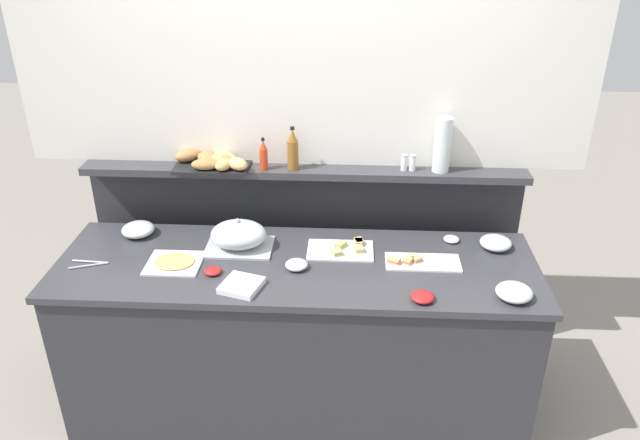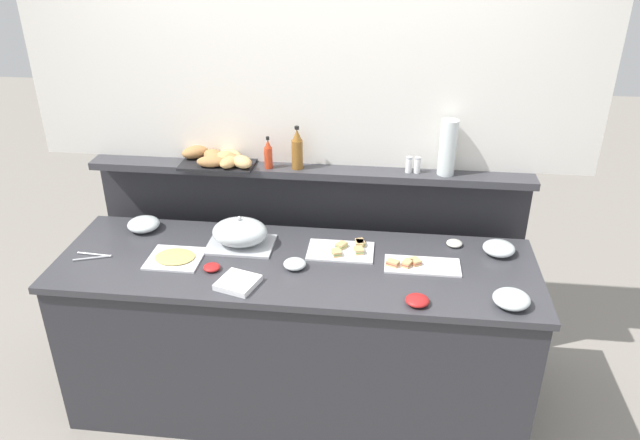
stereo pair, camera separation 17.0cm
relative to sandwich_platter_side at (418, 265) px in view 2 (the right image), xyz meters
name	(u,v)px [view 2 (the right image)]	position (x,y,z in m)	size (l,w,h in m)	color
ground_plane	(312,334)	(-0.60, 0.57, -0.91)	(12.00, 12.00, 0.00)	gray
buffet_counter	(297,335)	(-0.60, -0.03, -0.46)	(2.38, 0.74, 0.90)	#2D2D33
back_ledge_unit	(310,253)	(-0.60, 0.52, -0.27)	(2.41, 0.22, 1.21)	#2D2D33
upper_wall_panel	(309,32)	(-0.60, 0.54, 1.00)	(3.01, 0.08, 1.39)	white
sandwich_platter_side	(418,265)	(0.00, 0.00, 0.00)	(0.37, 0.17, 0.04)	white
sandwich_platter_front	(344,250)	(-0.37, 0.10, 0.00)	(0.33, 0.21, 0.04)	white
cold_cuts_platter	(175,258)	(-1.20, -0.07, 0.00)	(0.27, 0.24, 0.02)	silver
serving_cloche	(240,233)	(-0.91, 0.10, 0.06)	(0.34, 0.24, 0.17)	#B7BABF
glass_bowl_large	(511,300)	(0.40, -0.28, 0.02)	(0.16, 0.16, 0.07)	silver
glass_bowl_medium	(144,225)	(-1.47, 0.21, 0.02)	(0.17, 0.17, 0.07)	silver
glass_bowl_small	(499,249)	(0.40, 0.17, 0.02)	(0.16, 0.16, 0.06)	silver
glass_bowl_extra	(295,264)	(-0.60, -0.08, 0.01)	(0.11, 0.11, 0.04)	silver
condiment_bowl_cream	(417,300)	(-0.01, -0.32, 0.01)	(0.11, 0.11, 0.04)	red
condiment_bowl_dark	(454,243)	(0.19, 0.23, 0.01)	(0.08, 0.08, 0.03)	silver
condiment_bowl_teal	(212,267)	(-0.99, -0.15, 0.01)	(0.08, 0.08, 0.03)	red
serving_tongs	(94,256)	(-1.61, -0.10, 0.00)	(0.19, 0.08, 0.01)	#B7BABF
napkin_stack	(238,283)	(-0.83, -0.26, 0.01)	(0.17, 0.17, 0.03)	white
hot_sauce_bottle	(268,154)	(-0.81, 0.42, 0.38)	(0.04, 0.04, 0.18)	red
vinegar_bottle_amber	(297,150)	(-0.66, 0.43, 0.41)	(0.06, 0.06, 0.24)	#8E5B23
salt_shaker	(409,165)	(-0.06, 0.44, 0.34)	(0.03, 0.03, 0.09)	white
pepper_shaker	(417,165)	(-0.02, 0.44, 0.34)	(0.03, 0.03, 0.09)	white
bread_basket	(220,158)	(-1.08, 0.42, 0.34)	(0.46, 0.28, 0.08)	black
water_carafe	(448,148)	(0.13, 0.44, 0.45)	(0.09, 0.09, 0.29)	silver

